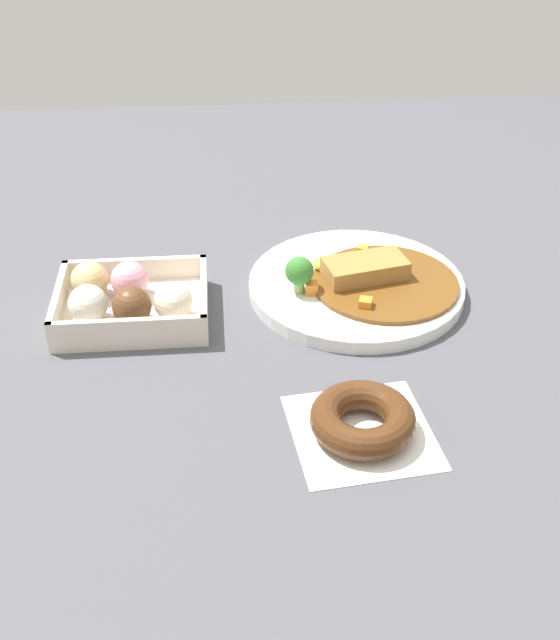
{
  "coord_description": "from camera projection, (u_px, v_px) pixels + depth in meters",
  "views": [
    {
      "loc": [
        -0.02,
        -0.85,
        0.57
      ],
      "look_at": [
        0.05,
        -0.06,
        0.03
      ],
      "focal_mm": 45.02,
      "sensor_mm": 36.0,
      "label": 1
    }
  ],
  "objects": [
    {
      "name": "donut_box",
      "position": [
        127.0,
        300.0,
        1.01
      ],
      "size": [
        0.19,
        0.15,
        0.06
      ],
      "color": "beige",
      "rests_on": "ground_plane"
    },
    {
      "name": "curry_plate",
      "position": [
        358.0,
        284.0,
        1.06
      ],
      "size": [
        0.28,
        0.28,
        0.07
      ],
      "color": "white",
      "rests_on": "ground_plane"
    },
    {
      "name": "chocolate_ring_donut",
      "position": [
        363.0,
        420.0,
        0.83
      ],
      "size": [
        0.16,
        0.16,
        0.04
      ],
      "color": "white",
      "rests_on": "ground_plane"
    },
    {
      "name": "ground_plane",
      "position": [
        238.0,
        317.0,
        1.02
      ],
      "size": [
        1.6,
        1.6,
        0.0
      ],
      "primitive_type": "plane",
      "color": "#4C4C51"
    }
  ]
}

